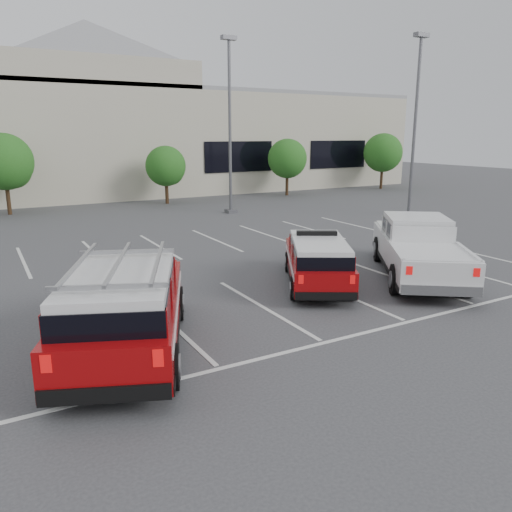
# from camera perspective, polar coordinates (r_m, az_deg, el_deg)

# --- Properties ---
(ground) EXTENTS (120.00, 120.00, 0.00)m
(ground) POSITION_cam_1_polar(r_m,az_deg,el_deg) (14.13, 0.79, -5.87)
(ground) COLOR #3B3B3E
(ground) RESTS_ON ground
(stall_markings) EXTENTS (23.00, 15.00, 0.01)m
(stall_markings) POSITION_cam_1_polar(r_m,az_deg,el_deg) (17.99, -6.43, -1.62)
(stall_markings) COLOR silver
(stall_markings) RESTS_ON ground
(convention_building) EXTENTS (60.00, 16.99, 13.20)m
(convention_building) POSITION_cam_1_polar(r_m,az_deg,el_deg) (43.91, -20.92, 12.84)
(convention_building) COLOR #BDB4A0
(convention_building) RESTS_ON ground
(tree_mid_left) EXTENTS (3.37, 3.37, 4.85)m
(tree_mid_left) POSITION_cam_1_polar(r_m,az_deg,el_deg) (33.64, -26.68, 9.41)
(tree_mid_left) COLOR #3F2B19
(tree_mid_left) RESTS_ON ground
(tree_mid_right) EXTENTS (2.77, 2.77, 3.99)m
(tree_mid_right) POSITION_cam_1_polar(r_m,az_deg,el_deg) (35.63, -10.16, 9.93)
(tree_mid_right) COLOR #3F2B19
(tree_mid_right) RESTS_ON ground
(tree_right) EXTENTS (3.07, 3.07, 4.42)m
(tree_right) POSITION_cam_1_polar(r_m,az_deg,el_deg) (40.05, 3.68, 10.90)
(tree_right) COLOR #3F2B19
(tree_right) RESTS_ON ground
(tree_far_right) EXTENTS (3.37, 3.37, 4.85)m
(tree_far_right) POSITION_cam_1_polar(r_m,az_deg,el_deg) (46.25, 14.34, 11.22)
(tree_far_right) COLOR #3F2B19
(tree_far_right) RESTS_ON ground
(light_pole_mid) EXTENTS (0.90, 0.60, 10.24)m
(light_pole_mid) POSITION_cam_1_polar(r_m,az_deg,el_deg) (30.73, -3.01, 14.55)
(light_pole_mid) COLOR #59595E
(light_pole_mid) RESTS_ON ground
(light_pole_right) EXTENTS (0.90, 0.60, 10.24)m
(light_pole_right) POSITION_cam_1_polar(r_m,az_deg,el_deg) (31.27, 17.70, 13.93)
(light_pole_right) COLOR #59595E
(light_pole_right) RESTS_ON ground
(fire_chief_suv) EXTENTS (3.95, 5.08, 1.71)m
(fire_chief_suv) POSITION_cam_1_polar(r_m,az_deg,el_deg) (16.06, 7.02, -0.96)
(fire_chief_suv) COLOR #8D0609
(fire_chief_suv) RESTS_ON ground
(white_pickup) EXTENTS (5.62, 6.58, 1.99)m
(white_pickup) POSITION_cam_1_polar(r_m,az_deg,el_deg) (17.84, 18.00, 0.27)
(white_pickup) COLOR silver
(white_pickup) RESTS_ON ground
(ladder_suv) EXTENTS (4.26, 6.15, 2.26)m
(ladder_suv) POSITION_cam_1_polar(r_m,az_deg,el_deg) (11.32, -14.69, -6.56)
(ladder_suv) COLOR #8D0609
(ladder_suv) RESTS_ON ground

